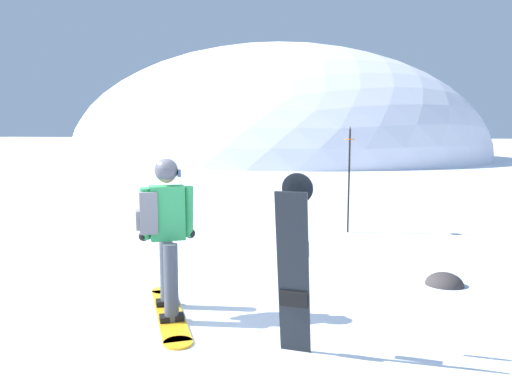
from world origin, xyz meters
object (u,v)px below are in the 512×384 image
object	(u,v)px
snowboarder_main	(165,233)
piste_marker_near	(349,173)
spare_snowboard	(294,265)
rock_mid	(444,285)

from	to	relation	value
snowboarder_main	piste_marker_near	size ratio (longest dim) A/B	0.81
spare_snowboard	piste_marker_near	bearing A→B (deg)	91.95
snowboarder_main	rock_mid	size ratio (longest dim) A/B	3.53
piste_marker_near	rock_mid	world-z (taller)	piste_marker_near
piste_marker_near	snowboarder_main	bearing A→B (deg)	-105.17
snowboarder_main	piste_marker_near	bearing A→B (deg)	74.83
snowboarder_main	spare_snowboard	bearing A→B (deg)	-18.64
spare_snowboard	piste_marker_near	xyz separation A→B (m)	(-0.19, 5.53, 0.36)
piste_marker_near	rock_mid	size ratio (longest dim) A/B	4.34
snowboarder_main	rock_mid	world-z (taller)	snowboarder_main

